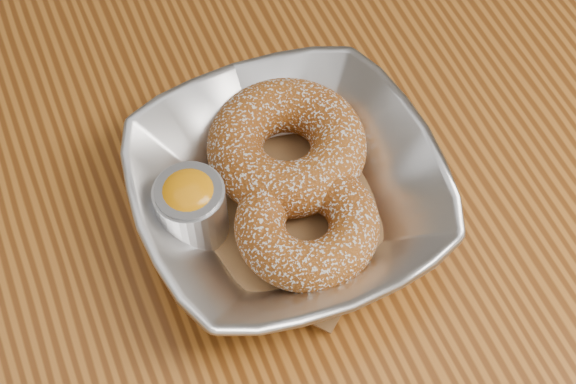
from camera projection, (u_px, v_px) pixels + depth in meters
name	position (u px, v px, depth m)	size (l,w,h in m)	color
table	(155.00, 279.00, 0.73)	(1.20, 0.80, 0.75)	brown
serving_bowl	(288.00, 195.00, 0.62)	(0.22, 0.22, 0.05)	#BBBDC2
parchment	(288.00, 207.00, 0.64)	(0.14, 0.14, 0.00)	brown
donut_back	(287.00, 146.00, 0.64)	(0.12, 0.12, 0.04)	brown
donut_front	(307.00, 225.00, 0.61)	(0.10, 0.10, 0.04)	brown
ramekin	(191.00, 207.00, 0.61)	(0.05, 0.05, 0.06)	#BBBDC2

